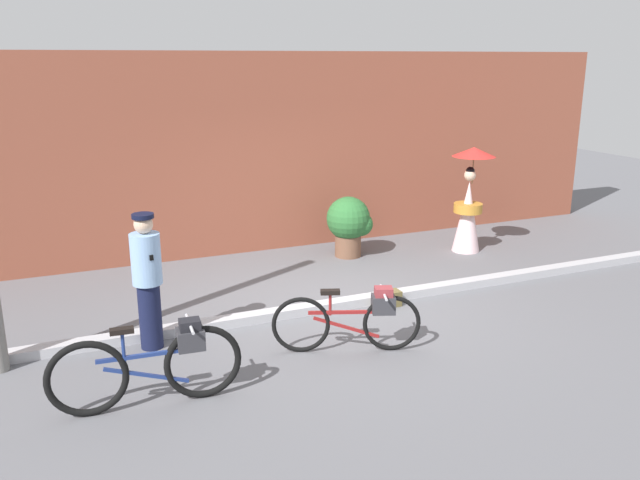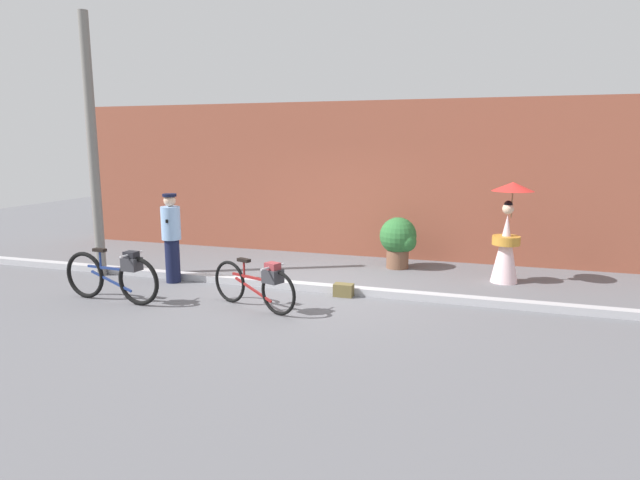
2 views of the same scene
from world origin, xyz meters
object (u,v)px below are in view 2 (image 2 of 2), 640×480
object	(u,v)px
bicycle_far_side	(114,275)
person_with_parasol	(507,234)
potted_plant_by_door	(399,239)
bicycle_near_officer	(258,283)
utility_pole	(93,148)
person_officer	(171,236)
backpack_on_pavement	(344,290)

from	to	relation	value
bicycle_far_side	person_with_parasol	distance (m)	6.74
person_with_parasol	potted_plant_by_door	distance (m)	2.11
bicycle_near_officer	utility_pole	xyz separation A→B (m)	(-3.76, 1.07, 1.99)
potted_plant_by_door	utility_pole	world-z (taller)	utility_pole
bicycle_far_side	person_officer	world-z (taller)	person_officer
backpack_on_pavement	potted_plant_by_door	bearing A→B (deg)	77.49
potted_plant_by_door	utility_pole	distance (m)	6.07
potted_plant_by_door	backpack_on_pavement	distance (m)	2.41
potted_plant_by_door	person_officer	bearing A→B (deg)	-147.45
person_officer	backpack_on_pavement	size ratio (longest dim) A/B	5.06
person_with_parasol	utility_pole	xyz separation A→B (m)	(-7.34, -1.80, 1.52)
person_officer	bicycle_near_officer	bearing A→B (deg)	-25.58
person_officer	potted_plant_by_door	world-z (taller)	person_officer
bicycle_far_side	potted_plant_by_door	xyz separation A→B (m)	(3.88, 3.72, 0.15)
potted_plant_by_door	utility_pole	bearing A→B (deg)	-156.47
person_officer	potted_plant_by_door	distance (m)	4.40
bicycle_near_officer	backpack_on_pavement	world-z (taller)	bicycle_near_officer
person_officer	potted_plant_by_door	xyz separation A→B (m)	(3.70, 2.36, -0.27)
person_officer	backpack_on_pavement	bearing A→B (deg)	0.98
person_officer	backpack_on_pavement	xyz separation A→B (m)	(3.19, 0.05, -0.74)
bicycle_far_side	person_with_parasol	size ratio (longest dim) A/B	1.02
person_officer	utility_pole	distance (m)	2.23
person_officer	person_with_parasol	distance (m)	6.02
person_officer	person_with_parasol	size ratio (longest dim) A/B	0.89
utility_pole	bicycle_far_side	bearing A→B (deg)	-44.45
bicycle_near_officer	potted_plant_by_door	size ratio (longest dim) A/B	1.57
bicycle_near_officer	potted_plant_by_door	world-z (taller)	potted_plant_by_door
potted_plant_by_door	backpack_on_pavement	xyz separation A→B (m)	(-0.51, -2.31, -0.48)
person_with_parasol	backpack_on_pavement	bearing A→B (deg)	-144.78
bicycle_far_side	person_officer	distance (m)	1.43
person_officer	potted_plant_by_door	size ratio (longest dim) A/B	1.56
bicycle_far_side	person_with_parasol	xyz separation A→B (m)	(5.91, 3.20, 0.44)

